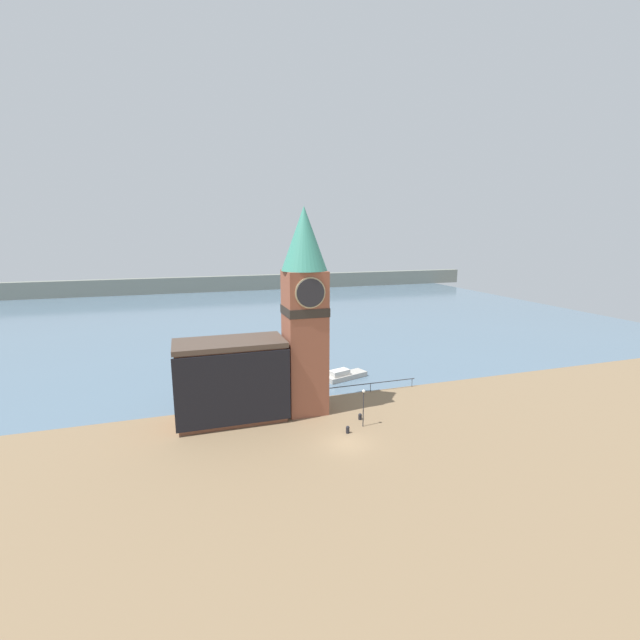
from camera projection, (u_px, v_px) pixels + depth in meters
name	position (u px, v px, depth m)	size (l,w,h in m)	color
ground_plane	(347.00, 443.00, 39.07)	(160.00, 160.00, 0.00)	#846B4C
water	(241.00, 311.00, 105.72)	(160.00, 120.00, 0.00)	slate
far_shoreline	(224.00, 284.00, 142.52)	(180.00, 3.00, 5.00)	gray
pier_railing	(370.00, 384.00, 51.62)	(11.98, 0.08, 1.09)	#333338
clock_tower	(305.00, 306.00, 44.13)	(4.70, 4.70, 21.53)	brown
pier_building	(231.00, 380.00, 43.36)	(11.06, 5.57, 8.33)	brown
boat_near	(344.00, 375.00, 56.37)	(6.20, 3.63, 1.35)	#B7B2A8
mooring_bollard_near	(348.00, 429.00, 40.97)	(0.36, 0.36, 0.74)	black
mooring_bollard_far	(360.00, 416.00, 43.99)	(0.38, 0.38, 0.67)	black
lamp_post	(363.00, 401.00, 41.94)	(0.32, 0.32, 3.86)	#2D2D33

